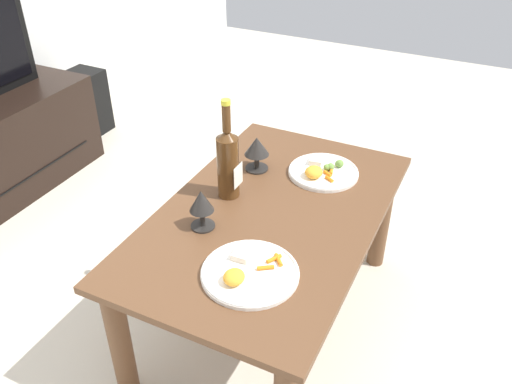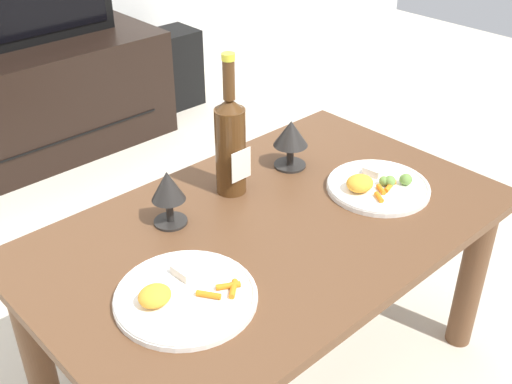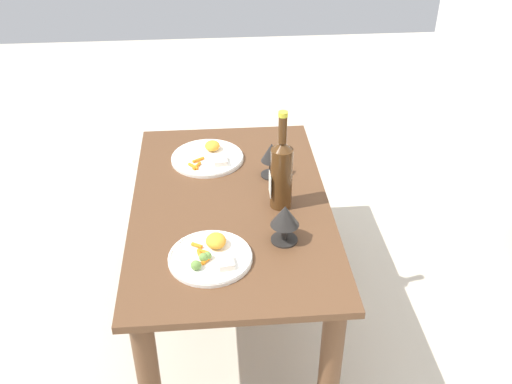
{
  "view_description": "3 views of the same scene",
  "coord_description": "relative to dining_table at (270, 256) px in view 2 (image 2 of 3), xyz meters",
  "views": [
    {
      "loc": [
        -1.31,
        -0.59,
        1.54
      ],
      "look_at": [
        -0.03,
        0.04,
        0.59
      ],
      "focal_mm": 37.6,
      "sensor_mm": 36.0,
      "label": 1
    },
    {
      "loc": [
        -0.83,
        -0.85,
        1.32
      ],
      "look_at": [
        -0.02,
        0.03,
        0.58
      ],
      "focal_mm": 43.87,
      "sensor_mm": 36.0,
      "label": 2
    },
    {
      "loc": [
        1.68,
        -0.05,
        1.66
      ],
      "look_at": [
        0.02,
        0.09,
        0.55
      ],
      "focal_mm": 41.08,
      "sensor_mm": 36.0,
      "label": 3
    }
  ],
  "objects": [
    {
      "name": "goblet_right",
      "position": [
        0.23,
        0.16,
        0.18
      ],
      "size": [
        0.09,
        0.09,
        0.13
      ],
      "color": "black",
      "rests_on": "dining_table"
    },
    {
      "name": "dining_table",
      "position": [
        0.0,
        0.0,
        0.0
      ],
      "size": [
        1.12,
        0.69,
        0.5
      ],
      "color": "brown",
      "rests_on": "ground_plane"
    },
    {
      "name": "wine_bottle",
      "position": [
        0.03,
        0.17,
        0.23
      ],
      "size": [
        0.07,
        0.08,
        0.36
      ],
      "color": "#4C2D14",
      "rests_on": "dining_table"
    },
    {
      "name": "floor_speaker",
      "position": [
        0.93,
        1.64,
        -0.21
      ],
      "size": [
        0.21,
        0.21,
        0.38
      ],
      "primitive_type": "cube",
      "rotation": [
        0.0,
        0.0,
        -0.01
      ],
      "color": "black",
      "rests_on": "ground_plane"
    },
    {
      "name": "tv_stand",
      "position": [
        0.12,
        1.63,
        -0.17
      ],
      "size": [
        1.21,
        0.5,
        0.48
      ],
      "color": "black",
      "rests_on": "ground_plane"
    },
    {
      "name": "goblet_left",
      "position": [
        -0.17,
        0.16,
        0.18
      ],
      "size": [
        0.08,
        0.08,
        0.14
      ],
      "color": "black",
      "rests_on": "dining_table"
    },
    {
      "name": "dinner_plate_right",
      "position": [
        0.3,
        -0.07,
        0.11
      ],
      "size": [
        0.26,
        0.26,
        0.05
      ],
      "color": "white",
      "rests_on": "dining_table"
    },
    {
      "name": "ground_plane",
      "position": [
        0.0,
        0.0,
        -0.41
      ],
      "size": [
        6.4,
        6.4,
        0.0
      ],
      "primitive_type": "plane",
      "color": "beige"
    },
    {
      "name": "dinner_plate_left",
      "position": [
        -0.3,
        -0.07,
        0.11
      ],
      "size": [
        0.28,
        0.28,
        0.05
      ],
      "color": "white",
      "rests_on": "dining_table"
    }
  ]
}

